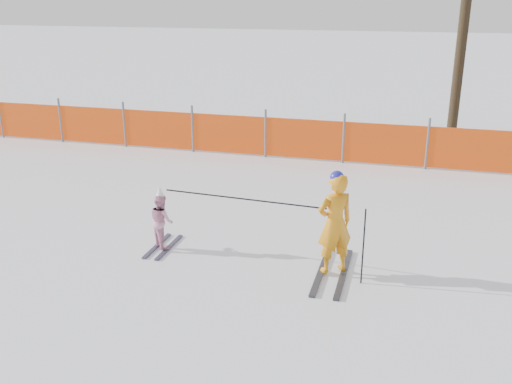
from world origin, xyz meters
TOP-DOWN VIEW (x-y plane):
  - ground at (0.00, 0.00)m, footprint 120.00×120.00m
  - adult at (1.35, -0.04)m, footprint 0.67×1.65m
  - child at (-1.51, 0.13)m, footprint 0.56×1.01m
  - ski_poles at (0.50, -0.04)m, footprint 3.21×0.39m
  - safety_fence at (-2.94, 6.00)m, footprint 16.76×0.06m
  - tree_trunks at (4.42, 10.37)m, footprint 2.65×0.68m

SIDE VIEW (x-z plane):
  - ground at x=0.00m, z-range 0.00..0.00m
  - child at x=-1.51m, z-range -0.05..1.04m
  - safety_fence at x=-2.94m, z-range -0.07..1.18m
  - adult at x=1.35m, z-range -0.01..1.62m
  - ski_poles at x=0.50m, z-range 0.31..1.48m
  - tree_trunks at x=4.42m, z-range -0.11..6.62m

